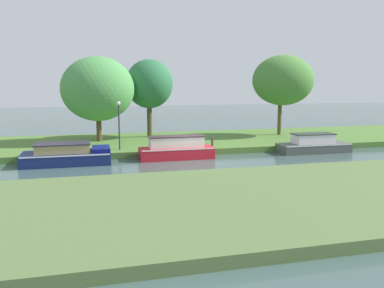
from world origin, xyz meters
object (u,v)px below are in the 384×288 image
(slate_narrowboat, at_px, (313,145))
(lamp_post, at_px, (119,120))
(red_cruiser, at_px, (176,149))
(mooring_post_near, at_px, (212,143))
(willow_tree_right, at_px, (283,80))
(willow_tree_left, at_px, (98,89))
(willow_tree_centre, at_px, (149,84))
(navy_barge, at_px, (67,155))

(slate_narrowboat, xyz_separation_m, lamp_post, (-12.90, 2.01, 1.82))
(slate_narrowboat, bearing_deg, lamp_post, 171.14)
(slate_narrowboat, distance_m, red_cruiser, 9.56)
(mooring_post_near, bearing_deg, willow_tree_right, 33.30)
(slate_narrowboat, relative_size, lamp_post, 1.59)
(willow_tree_right, distance_m, mooring_post_near, 9.93)
(willow_tree_left, distance_m, willow_tree_centre, 4.36)
(willow_tree_centre, relative_size, willow_tree_right, 0.94)
(navy_barge, bearing_deg, slate_narrowboat, 0.00)
(willow_tree_left, relative_size, willow_tree_right, 0.95)
(mooring_post_near, bearing_deg, willow_tree_centre, 115.72)
(willow_tree_centre, bearing_deg, willow_tree_left, -157.53)
(slate_narrowboat, height_order, mooring_post_near, slate_narrowboat)
(lamp_post, bearing_deg, willow_tree_right, 16.72)
(slate_narrowboat, relative_size, red_cruiser, 1.08)
(navy_barge, distance_m, willow_tree_left, 7.39)
(willow_tree_left, xyz_separation_m, willow_tree_right, (14.74, 0.03, 0.64))
(red_cruiser, height_order, willow_tree_right, willow_tree_right)
(willow_tree_left, xyz_separation_m, willow_tree_centre, (4.01, 1.66, 0.34))
(willow_tree_centre, bearing_deg, willow_tree_right, -8.66)
(willow_tree_left, xyz_separation_m, mooring_post_near, (7.19, -4.93, -3.49))
(navy_barge, height_order, slate_narrowboat, slate_narrowboat)
(navy_barge, relative_size, willow_tree_centre, 0.81)
(slate_narrowboat, bearing_deg, willow_tree_left, 156.68)
(navy_barge, relative_size, red_cruiser, 1.08)
(slate_narrowboat, relative_size, mooring_post_near, 6.79)
(willow_tree_right, xyz_separation_m, lamp_post, (-13.57, -4.08, -2.54))
(navy_barge, bearing_deg, red_cruiser, 0.00)
(navy_barge, bearing_deg, willow_tree_centre, 51.93)
(red_cruiser, relative_size, lamp_post, 1.47)
(willow_tree_centre, bearing_deg, slate_narrowboat, -37.54)
(red_cruiser, xyz_separation_m, lamp_post, (-3.34, 2.01, 1.72))
(red_cruiser, height_order, mooring_post_near, red_cruiser)
(willow_tree_left, bearing_deg, slate_narrowboat, -23.32)
(navy_barge, xyz_separation_m, willow_tree_centre, (6.05, 7.72, 4.05))
(red_cruiser, bearing_deg, willow_tree_left, 126.61)
(navy_barge, xyz_separation_m, willow_tree_right, (16.77, 6.09, 4.35))
(slate_narrowboat, height_order, willow_tree_left, willow_tree_left)
(willow_tree_left, bearing_deg, willow_tree_right, 0.10)
(navy_barge, relative_size, willow_tree_right, 0.76)
(willow_tree_left, distance_m, lamp_post, 4.63)
(mooring_post_near, bearing_deg, red_cruiser, -157.19)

